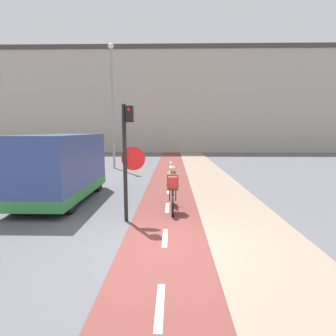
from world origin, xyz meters
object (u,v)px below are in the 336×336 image
(traffic_light_pole, at_px, (128,151))
(cyclist_near, at_px, (173,190))
(street_lamp_far, at_px, (112,96))
(van, at_px, (61,169))

(traffic_light_pole, xyz_separation_m, cyclist_near, (1.26, 0.96, -1.34))
(cyclist_near, bearing_deg, traffic_light_pole, -142.92)
(traffic_light_pole, relative_size, street_lamp_far, 0.40)
(traffic_light_pole, distance_m, van, 3.72)
(street_lamp_far, bearing_deg, cyclist_near, -67.17)
(van, bearing_deg, cyclist_near, -16.76)
(street_lamp_far, bearing_deg, traffic_light_pole, -75.22)
(street_lamp_far, height_order, van, street_lamp_far)
(van, bearing_deg, street_lamp_far, 89.48)
(street_lamp_far, distance_m, cyclist_near, 11.28)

